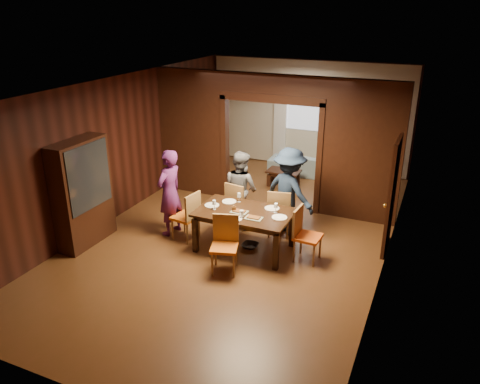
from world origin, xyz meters
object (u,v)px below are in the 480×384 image
at_px(person_navy, 289,191).
at_px(coffee_table, 283,178).
at_px(chair_far_r, 280,212).
at_px(chair_near, 224,246).
at_px(dining_table, 244,230).
at_px(chair_left, 185,216).
at_px(chair_right, 308,235).
at_px(person_purple, 170,193).
at_px(chair_far_l, 240,204).
at_px(sofa, 304,164).
at_px(hutch, 82,193).
at_px(person_grey, 241,189).

relative_size(person_navy, coffee_table, 2.16).
xyz_separation_m(chair_far_r, chair_near, (-0.40, -1.66, 0.00)).
xyz_separation_m(person_navy, dining_table, (-0.51, -0.99, -0.49)).
xyz_separation_m(person_navy, chair_left, (-1.71, -1.07, -0.38)).
bearing_deg(chair_right, coffee_table, 28.43).
distance_m(person_purple, chair_far_l, 1.43).
distance_m(person_navy, dining_table, 1.22).
height_order(sofa, chair_left, chair_left).
height_order(chair_far_l, chair_near, same).
relative_size(person_purple, person_navy, 0.99).
height_order(chair_right, chair_far_r, same).
bearing_deg(chair_near, chair_left, 130.00).
distance_m(sofa, chair_left, 4.61).
distance_m(sofa, dining_table, 4.42).
bearing_deg(hutch, chair_near, 1.82).
xyz_separation_m(sofa, chair_right, (1.33, -4.34, 0.22)).
relative_size(person_purple, chair_right, 1.76).
bearing_deg(person_navy, coffee_table, -45.31).
bearing_deg(chair_near, chair_far_l, 88.16).
xyz_separation_m(chair_right, chair_far_r, (-0.78, 0.74, 0.00)).
distance_m(person_grey, sofa, 3.53).
bearing_deg(person_purple, person_navy, 123.44).
distance_m(sofa, coffee_table, 1.07).
bearing_deg(person_purple, chair_far_r, 120.44).
distance_m(person_grey, chair_far_r, 0.93).
bearing_deg(chair_near, person_grey, 88.02).
bearing_deg(chair_left, chair_far_l, 150.38).
bearing_deg(dining_table, chair_near, -90.15).
bearing_deg(chair_far_l, chair_right, 165.40).
height_order(sofa, chair_near, chair_near).
relative_size(chair_far_r, hutch, 0.48).
bearing_deg(coffee_table, chair_left, -103.29).
bearing_deg(coffee_table, person_grey, -92.24).
height_order(sofa, chair_far_r, chair_far_r).
height_order(person_grey, sofa, person_grey).
distance_m(person_navy, sofa, 3.53).
bearing_deg(sofa, coffee_table, 76.18).
height_order(person_grey, dining_table, person_grey).
distance_m(person_purple, sofa, 4.65).
distance_m(dining_table, chair_right, 1.18).
relative_size(chair_right, chair_far_l, 1.00).
relative_size(coffee_table, chair_left, 0.82).
bearing_deg(person_grey, chair_far_l, 125.73).
xyz_separation_m(chair_right, chair_near, (-1.18, -0.92, 0.00)).
bearing_deg(person_navy, person_grey, 27.76).
bearing_deg(person_grey, chair_far_r, -163.93).
relative_size(person_navy, dining_table, 1.01).
height_order(chair_near, hutch, hutch).
height_order(dining_table, chair_right, chair_right).
distance_m(chair_far_l, hutch, 3.01).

